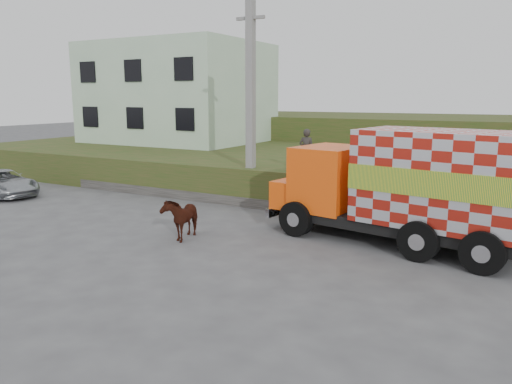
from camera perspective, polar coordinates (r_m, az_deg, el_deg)
The scene contains 10 objects.
ground at distance 15.84m, azimuth -5.71°, elevation -4.91°, with size 120.00×120.00×0.00m, color #474749.
embankment at distance 24.39m, azimuth 7.76°, elevation 2.42°, with size 40.00×12.00×1.50m, color #2A4818.
embankment_far at distance 35.69m, azimuth 14.88°, elevation 6.02°, with size 40.00×12.00×3.00m, color #2A4818.
retaining_strip at distance 20.27m, azimuth -3.61°, elevation -0.80°, with size 16.00×0.50×0.40m, color #595651.
building at distance 32.24m, azimuth -8.85°, elevation 11.11°, with size 10.00×8.00×6.00m, color beige.
utility_pole at distance 19.67m, azimuth -0.62°, elevation 10.23°, with size 1.20×0.30×8.00m.
cargo_truck at distance 14.95m, azimuth 17.00°, elevation 0.58°, with size 7.89×3.69×3.39m.
cow at distance 15.47m, azimuth -8.53°, elevation -2.84°, with size 0.71×1.56×1.32m, color #381D0E.
suv at distance 24.56m, azimuth -26.99°, elevation 0.93°, with size 1.85×4.02×1.12m, color #AAB0B4.
pedestrian at distance 18.93m, azimuth 5.79°, elevation 4.78°, with size 0.59×0.39×1.61m, color #282624.
Camera 1 is at (8.74, -12.49, 4.29)m, focal length 35.00 mm.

